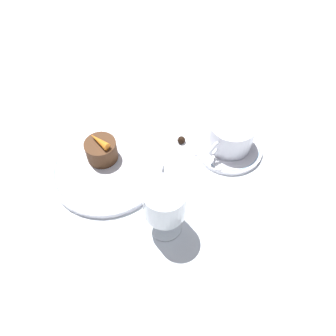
{
  "coord_description": "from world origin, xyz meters",
  "views": [
    {
      "loc": [
        0.23,
        0.35,
        0.58
      ],
      "look_at": [
        -0.06,
        0.08,
        0.04
      ],
      "focal_mm": 35.0,
      "sensor_mm": 36.0,
      "label": 1
    }
  ],
  "objects_px": {
    "fork": "(175,139)",
    "wine_glass": "(165,204)",
    "dessert_cake": "(103,149)",
    "dinner_plate": "(107,168)",
    "coffee_cup": "(231,134)"
  },
  "relations": [
    {
      "from": "fork",
      "to": "wine_glass",
      "type": "bearing_deg",
      "value": 37.4
    },
    {
      "from": "fork",
      "to": "dessert_cake",
      "type": "bearing_deg",
      "value": -25.88
    },
    {
      "from": "dessert_cake",
      "to": "wine_glass",
      "type": "bearing_deg",
      "value": 82.45
    },
    {
      "from": "wine_glass",
      "to": "fork",
      "type": "bearing_deg",
      "value": -142.6
    },
    {
      "from": "dinner_plate",
      "to": "wine_glass",
      "type": "bearing_deg",
      "value": 86.24
    },
    {
      "from": "dinner_plate",
      "to": "fork",
      "type": "xyz_separation_m",
      "value": [
        -0.17,
        0.05,
        -0.01
      ]
    },
    {
      "from": "coffee_cup",
      "to": "fork",
      "type": "xyz_separation_m",
      "value": [
        0.07,
        -0.1,
        -0.04
      ]
    },
    {
      "from": "dinner_plate",
      "to": "dessert_cake",
      "type": "distance_m",
      "value": 0.04
    },
    {
      "from": "dinner_plate",
      "to": "fork",
      "type": "bearing_deg",
      "value": 163.77
    },
    {
      "from": "fork",
      "to": "coffee_cup",
      "type": "bearing_deg",
      "value": 122.01
    },
    {
      "from": "coffee_cup",
      "to": "dessert_cake",
      "type": "height_order",
      "value": "coffee_cup"
    },
    {
      "from": "fork",
      "to": "dessert_cake",
      "type": "distance_m",
      "value": 0.17
    },
    {
      "from": "fork",
      "to": "dinner_plate",
      "type": "bearing_deg",
      "value": -16.23
    },
    {
      "from": "dinner_plate",
      "to": "wine_glass",
      "type": "height_order",
      "value": "wine_glass"
    },
    {
      "from": "dinner_plate",
      "to": "fork",
      "type": "relative_size",
      "value": 1.38
    }
  ]
}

